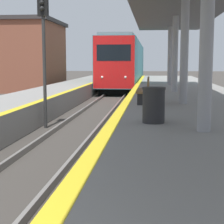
% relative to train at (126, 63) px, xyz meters
% --- Properties ---
extents(train, '(2.90, 23.16, 4.44)m').
position_rel_train_xyz_m(train, '(0.00, 0.00, 0.00)').
color(train, black).
rests_on(train, ground).
extents(signal_mid, '(0.36, 0.31, 4.89)m').
position_rel_train_xyz_m(signal_mid, '(-1.25, -23.64, 1.14)').
color(signal_mid, '#2D2D2D').
rests_on(signal_mid, ground).
extents(trash_bin, '(0.56, 0.56, 0.87)m').
position_rel_train_xyz_m(trash_bin, '(2.64, -27.73, -0.90)').
color(trash_bin, '#262628').
rests_on(trash_bin, platform_right).
extents(bench, '(0.44, 1.81, 0.92)m').
position_rel_train_xyz_m(bench, '(2.34, -23.28, -0.84)').
color(bench, brown).
rests_on(bench, platform_right).
extents(station_building, '(9.05, 7.33, 5.83)m').
position_rel_train_xyz_m(station_building, '(-9.67, -5.94, 0.67)').
color(station_building, brown).
rests_on(station_building, ground).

